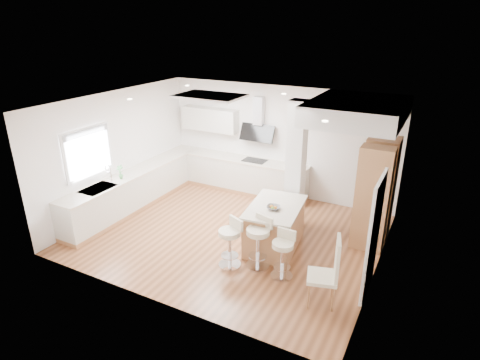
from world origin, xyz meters
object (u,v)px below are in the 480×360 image
Objects in this scene: peninsula at (275,226)px; bar_stool_c at (283,252)px; bar_stool_b at (259,239)px; dining_chair at (330,270)px; bar_stool_a at (230,240)px.

peninsula reaches higher than bar_stool_c.
dining_chair reaches higher than bar_stool_b.
peninsula is at bearing 107.60° from bar_stool_b.
bar_stool_b is 0.52m from bar_stool_c.
peninsula is 1.78× the size of bar_stool_c.
bar_stool_b is (0.47, 0.21, 0.03)m from bar_stool_a.
bar_stool_a is 1.06× the size of bar_stool_c.
bar_stool_b reaches higher than peninsula.
bar_stool_c is at bearing 6.39° from bar_stool_b.
bar_stool_a is 0.52m from bar_stool_b.
bar_stool_b is (0.02, -0.79, 0.11)m from peninsula.
bar_stool_c is at bearing 31.71° from bar_stool_a.
bar_stool_a is at bearing 157.02° from dining_chair.
dining_chair reaches higher than bar_stool_c.
peninsula reaches higher than bar_stool_a.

